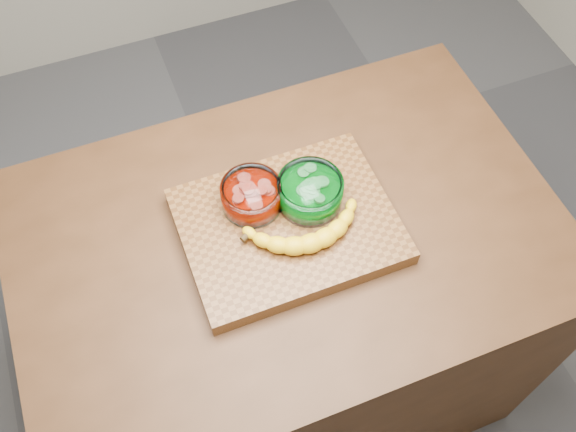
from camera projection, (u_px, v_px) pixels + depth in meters
name	position (u px, v px, depth m)	size (l,w,h in m)	color
ground	(288.00, 371.00, 2.15)	(3.50, 3.50, 0.00)	#515256
counter	(288.00, 316.00, 1.77)	(1.20, 0.80, 0.90)	#482A15
cutting_board	(288.00, 226.00, 1.38)	(0.45, 0.35, 0.04)	brown
bowl_red	(252.00, 196.00, 1.36)	(0.13, 0.13, 0.06)	white
bowl_green	(310.00, 192.00, 1.36)	(0.14, 0.14, 0.07)	white
banana	(306.00, 229.00, 1.33)	(0.29, 0.13, 0.04)	yellow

